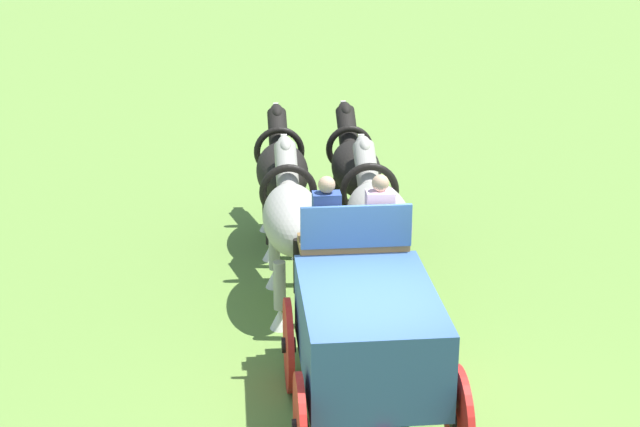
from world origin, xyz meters
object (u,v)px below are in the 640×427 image
object	(u,v)px
draft_horse_rear_off	(377,219)
draft_horse_lead_near	(282,172)
draft_horse_rear_near	(292,219)
draft_horse_lead_off	(355,169)
show_wagon	(366,329)

from	to	relation	value
draft_horse_rear_off	draft_horse_lead_near	xyz separation A→B (m)	(2.89, 0.38, -0.02)
draft_horse_rear_near	draft_horse_lead_off	distance (m)	2.92
show_wagon	draft_horse_rear_off	bearing A→B (deg)	-29.97
show_wagon	draft_horse_lead_off	bearing A→B (deg)	-25.27
draft_horse_lead_off	draft_horse_rear_off	bearing A→B (deg)	160.92
draft_horse_rear_near	draft_horse_lead_near	xyz separation A→B (m)	(2.46, -0.85, -0.06)
show_wagon	draft_horse_lead_off	world-z (taller)	show_wagon
draft_horse_lead_near	draft_horse_rear_off	bearing A→B (deg)	-172.57
draft_horse_rear_off	draft_horse_lead_off	distance (m)	2.62
draft_horse_lead_near	draft_horse_lead_off	bearing A→B (deg)	-108.59
draft_horse_rear_off	show_wagon	bearing A→B (deg)	150.03
draft_horse_rear_near	draft_horse_lead_off	size ratio (longest dim) A/B	1.03
draft_horse_rear_off	draft_horse_lead_off	world-z (taller)	draft_horse_rear_off
draft_horse_lead_near	draft_horse_lead_off	size ratio (longest dim) A/B	1.00
draft_horse_rear_near	draft_horse_rear_off	world-z (taller)	draft_horse_rear_near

